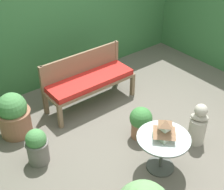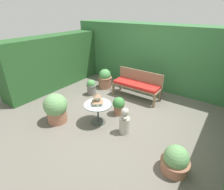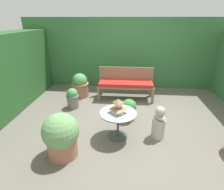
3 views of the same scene
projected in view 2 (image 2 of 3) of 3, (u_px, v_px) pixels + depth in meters
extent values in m
plane|color=#666056|center=(121.00, 112.00, 4.71)|extent=(30.00, 30.00, 0.00)
cube|color=#38703D|center=(160.00, 56.00, 5.97)|extent=(6.40, 0.96, 2.06)
cube|color=#285628|center=(54.00, 62.00, 5.91)|extent=(0.70, 3.50, 1.73)
cube|color=#7F664C|center=(113.00, 89.00, 5.57)|extent=(0.06, 0.06, 0.37)
cube|color=#7F664C|center=(154.00, 101.00, 4.85)|extent=(0.06, 0.06, 0.37)
cube|color=#7F664C|center=(121.00, 85.00, 5.89)|extent=(0.06, 0.06, 0.37)
cube|color=#7F664C|center=(160.00, 96.00, 5.17)|extent=(0.06, 0.06, 0.37)
cube|color=#7F664C|center=(136.00, 86.00, 5.28)|extent=(1.45, 0.50, 0.04)
cube|color=red|center=(136.00, 84.00, 5.25)|extent=(1.39, 0.46, 0.08)
cube|color=#7F664C|center=(121.00, 78.00, 5.80)|extent=(0.06, 0.06, 0.82)
cube|color=#7F664C|center=(161.00, 88.00, 5.07)|extent=(0.06, 0.06, 0.82)
cube|color=#7F664C|center=(140.00, 76.00, 5.33)|extent=(1.39, 0.04, 0.35)
cylinder|color=#424742|center=(98.00, 122.00, 4.29)|extent=(0.35, 0.35, 0.02)
cylinder|color=#424742|center=(98.00, 113.00, 4.18)|extent=(0.04, 0.04, 0.49)
cylinder|color=silver|center=(98.00, 104.00, 4.07)|extent=(0.64, 0.64, 0.01)
torus|color=#424742|center=(98.00, 105.00, 4.07)|extent=(0.65, 0.65, 0.02)
cube|color=#B2BCA8|center=(98.00, 103.00, 4.05)|extent=(0.19, 0.19, 0.07)
pyramid|color=#936B4C|center=(97.00, 100.00, 4.02)|extent=(0.26, 0.26, 0.06)
cube|color=#B2BCA8|center=(97.00, 98.00, 3.99)|extent=(0.12, 0.12, 0.06)
pyramid|color=#936B4C|center=(97.00, 95.00, 3.96)|extent=(0.16, 0.16, 0.07)
cylinder|color=#B7B2A3|center=(125.00, 125.00, 3.85)|extent=(0.23, 0.23, 0.38)
ellipsoid|color=#B7B2A3|center=(125.00, 116.00, 3.75)|extent=(0.25, 0.28, 0.10)
sphere|color=#B7B2A3|center=(125.00, 112.00, 3.69)|extent=(0.17, 0.17, 0.17)
cylinder|color=#9E664C|center=(105.00, 82.00, 6.08)|extent=(0.44, 0.44, 0.38)
torus|color=#9E664C|center=(105.00, 77.00, 5.99)|extent=(0.48, 0.48, 0.03)
sphere|color=#4C8E4C|center=(105.00, 75.00, 5.96)|extent=(0.41, 0.41, 0.41)
cylinder|color=#9E664C|center=(57.00, 115.00, 4.25)|extent=(0.46, 0.46, 0.35)
torus|color=#9E664C|center=(56.00, 109.00, 4.18)|extent=(0.50, 0.50, 0.03)
sphere|color=#66995B|center=(55.00, 105.00, 4.13)|extent=(0.56, 0.56, 0.56)
cylinder|color=slate|center=(91.00, 90.00, 5.58)|extent=(0.27, 0.27, 0.33)
torus|color=slate|center=(91.00, 85.00, 5.52)|extent=(0.31, 0.31, 0.03)
sphere|color=#4C8E4C|center=(91.00, 84.00, 5.49)|extent=(0.26, 0.26, 0.26)
cylinder|color=#9E664C|center=(174.00, 165.00, 2.98)|extent=(0.46, 0.46, 0.23)
torus|color=#9E664C|center=(175.00, 161.00, 2.93)|extent=(0.49, 0.49, 0.03)
sphere|color=#66995B|center=(176.00, 157.00, 2.89)|extent=(0.42, 0.42, 0.42)
cylinder|color=#9E664C|center=(119.00, 109.00, 4.56)|extent=(0.25, 0.25, 0.27)
torus|color=#9E664C|center=(119.00, 105.00, 4.51)|extent=(0.29, 0.29, 0.03)
sphere|color=#3D7F3D|center=(119.00, 103.00, 4.48)|extent=(0.32, 0.32, 0.32)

